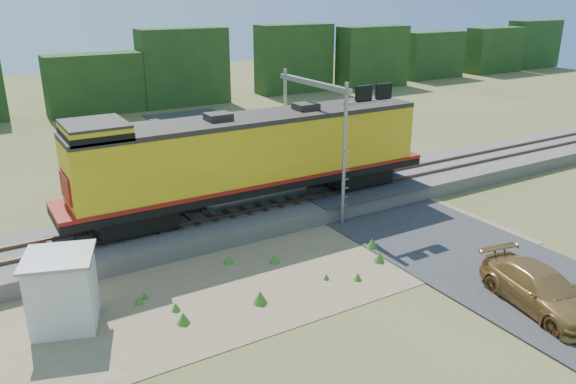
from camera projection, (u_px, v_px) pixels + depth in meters
ground at (305, 270)px, 23.65m from camera, size 140.00×140.00×0.00m
ballast at (241, 215)px, 28.36m from camera, size 70.00×5.00×0.80m
rails at (241, 207)px, 28.20m from camera, size 70.00×1.54×0.16m
dirt_shoulder at (257, 276)px, 23.08m from camera, size 26.00×8.00×0.03m
road at (417, 228)px, 27.61m from camera, size 7.00×66.00×0.86m
tree_line_north at (90, 81)px, 53.31m from camera, size 130.00×3.00×6.50m
weed_clumps at (229, 290)px, 22.04m from camera, size 15.00×6.20×0.56m
locomotive at (251, 156)px, 27.65m from camera, size 19.38×2.96×5.00m
shed at (63, 290)px, 19.31m from camera, size 2.88×2.88×2.70m
signal_gantry at (326, 112)px, 28.40m from camera, size 2.82×6.20×7.12m
car at (541, 289)px, 20.61m from camera, size 3.02×5.44×1.49m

